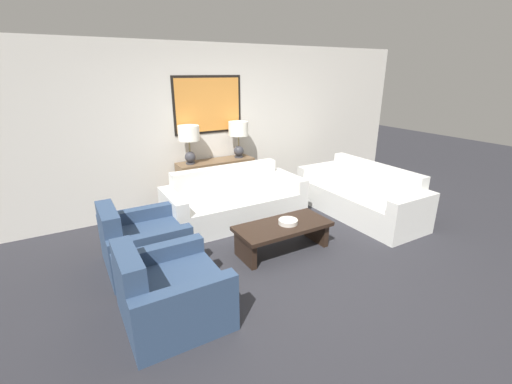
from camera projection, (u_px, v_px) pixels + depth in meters
ground_plane at (289, 262)px, 4.20m from camera, size 20.00×20.00×0.00m
back_wall at (208, 127)px, 5.73m from camera, size 8.27×0.12×2.65m
console_table at (217, 184)px, 5.82m from camera, size 1.29×0.39×0.82m
table_lamp_left at (189, 138)px, 5.33m from camera, size 0.33×0.33×0.61m
table_lamp_right at (238, 133)px, 5.75m from camera, size 0.33×0.33×0.61m
couch_by_back_wall at (235, 203)px, 5.31m from camera, size 2.13×0.87×0.81m
couch_by_side at (360, 198)px, 5.55m from camera, size 0.87×2.13×0.81m
coffee_table at (283, 231)px, 4.40m from camera, size 1.23×0.57×0.37m
decorative_bowl at (288, 222)px, 4.38m from camera, size 0.25×0.25×0.06m
armchair_near_back_wall at (142, 244)px, 4.07m from camera, size 0.90×0.93×0.80m
armchair_near_camera at (170, 293)px, 3.17m from camera, size 0.90×0.93×0.80m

